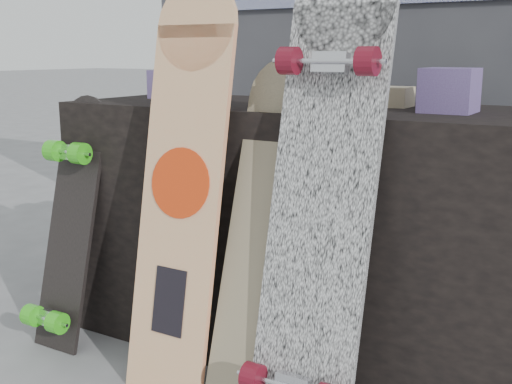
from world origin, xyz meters
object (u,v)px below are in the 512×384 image
Objects in this scene: longboard_celtic at (265,225)px; longboard_cascadia at (322,187)px; skateboard_dark at (68,220)px; longboard_geisha at (183,177)px; vendor_table at (312,230)px.

longboard_celtic is 0.22m from longboard_cascadia.
longboard_cascadia is 0.95m from skateboard_dark.
longboard_geisha is at bearing -2.33° from skateboard_dark.
vendor_table is at bearing 118.69° from longboard_cascadia.
skateboard_dark reaches higher than vendor_table.
longboard_geisha reaches higher than vendor_table.
longboard_geisha is 1.42× the size of skateboard_dark.
longboard_cascadia reaches higher than longboard_geisha.
longboard_celtic is 0.78× the size of longboard_cascadia.
longboard_celtic reaches higher than skateboard_dark.
longboard_cascadia is at bearing -61.31° from vendor_table.
longboard_geisha is 0.53m from skateboard_dark.
longboard_cascadia is 1.47× the size of skateboard_dark.
longboard_geisha is at bearing -119.19° from vendor_table.
longboard_geisha is 0.96× the size of longboard_cascadia.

